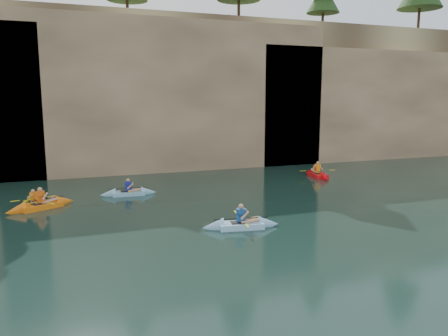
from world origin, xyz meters
name	(u,v)px	position (x,y,z in m)	size (l,w,h in m)	color
ground	(304,304)	(0.00, 0.00, 0.00)	(160.00, 160.00, 0.00)	black
cliff	(131,91)	(0.00, 30.00, 6.00)	(70.00, 16.00, 12.00)	tan
cliff_slab_center	(173,94)	(2.00, 22.60, 5.70)	(24.00, 2.40, 11.40)	tan
cliff_slab_east	(390,103)	(22.00, 22.60, 4.92)	(26.00, 2.40, 9.84)	tan
sea_cave_center	(92,153)	(-4.00, 21.95, 1.60)	(3.50, 1.00, 3.20)	black
sea_cave_east	(273,138)	(10.00, 21.95, 2.25)	(5.00, 1.00, 4.50)	black
kayaker_orange	(41,205)	(-7.05, 13.37, 0.16)	(3.47, 2.42, 1.35)	orange
kayaker_ltblue_near	(241,225)	(1.02, 6.89, 0.16)	(3.39, 2.53, 1.31)	#98D1FF
kayaker_red_far	(317,174)	(10.64, 16.26, 0.16)	(2.56, 3.68, 1.33)	red
kayaker_yellow	(34,203)	(-7.42, 14.10, 0.13)	(2.08, 2.70, 1.07)	gold
kayaker_ltblue_mid	(128,193)	(-2.55, 14.89, 0.15)	(3.17, 2.35, 1.19)	#85BDDF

